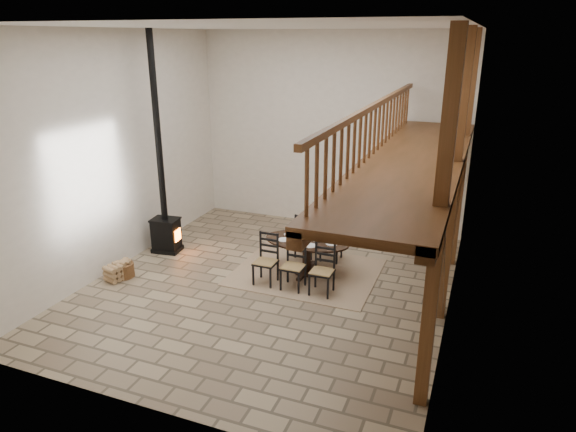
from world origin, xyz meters
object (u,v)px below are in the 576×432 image
at_px(dining_table, 305,257).
at_px(log_basket, 123,269).
at_px(wood_stove, 164,206).
at_px(log_stack, 114,273).

xyz_separation_m(dining_table, log_basket, (-3.56, -1.49, -0.25)).
height_order(wood_stove, log_basket, wood_stove).
xyz_separation_m(dining_table, log_stack, (-3.60, -1.72, -0.24)).
height_order(log_basket, log_stack, log_basket).
relative_size(dining_table, log_basket, 4.47).
bearing_deg(log_stack, wood_stove, 85.81).
height_order(dining_table, log_stack, dining_table).
xyz_separation_m(dining_table, wood_stove, (-3.47, 0.01, 0.72)).
height_order(wood_stove, log_stack, wood_stove).
bearing_deg(wood_stove, dining_table, -7.11).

